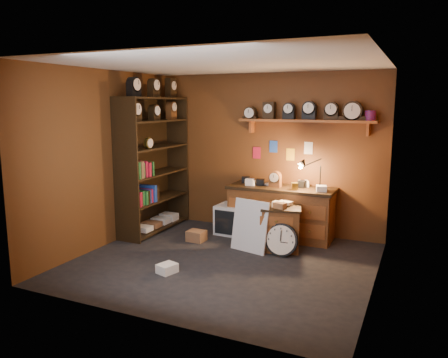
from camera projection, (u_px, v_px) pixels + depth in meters
floor at (223, 262)px, 6.10m from camera, size 4.00×4.00×0.00m
room_shell at (229, 139)px, 5.88m from camera, size 4.02×3.62×2.71m
shelving_unit at (152, 159)px, 7.50m from camera, size 0.47×1.60×2.58m
workbench at (281, 209)px, 7.18m from camera, size 1.73×0.66×1.36m
low_cabinet at (281, 226)px, 6.58m from camera, size 0.69×0.62×0.75m
big_round_clock at (281, 240)px, 6.33m from camera, size 0.48×0.16×0.49m
white_panel at (250, 251)px, 6.59m from camera, size 0.62×0.30×0.79m
mini_fridge at (232, 219)px, 7.43m from camera, size 0.49×0.51×0.50m
floor_box_a at (196, 236)px, 7.04m from camera, size 0.29×0.25×0.17m
floor_box_b at (167, 268)px, 5.72m from camera, size 0.26×0.29×0.12m
floor_box_c at (241, 237)px, 6.93m from camera, size 0.30×0.27×0.19m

